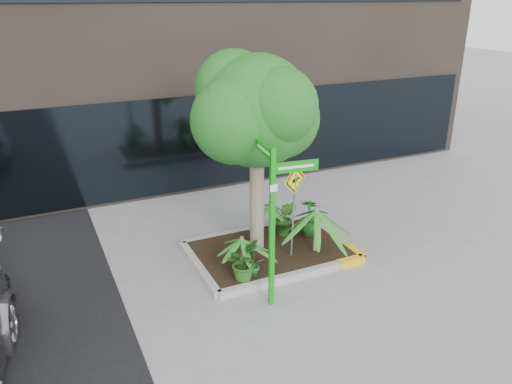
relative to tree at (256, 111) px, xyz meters
name	(u,v)px	position (x,y,z in m)	size (l,w,h in m)	color
ground	(268,263)	(0.05, -0.46, -3.09)	(80.00, 80.00, 0.00)	gray
planter	(272,251)	(0.28, -0.19, -2.99)	(3.35, 2.36, 0.15)	#9E9E99
tree	(256,111)	(0.00, 0.00, 0.00)	(2.82, 2.50, 4.23)	gray
palm_front	(316,210)	(1.06, -0.62, -2.01)	(1.12, 1.12, 1.24)	gray
palm_left	(242,239)	(-0.62, -0.66, -2.30)	(0.77, 0.77, 0.85)	gray
palm_back	(270,204)	(0.63, 0.61, -2.28)	(0.79, 0.79, 0.88)	gray
shrub_a	(243,262)	(-0.76, -1.01, -2.58)	(0.64, 0.64, 0.71)	#245418
shrub_b	(311,217)	(1.37, 0.08, -2.51)	(0.48, 0.48, 0.85)	#1E6520
shrub_c	(254,259)	(-0.53, -1.01, -2.58)	(0.37, 0.37, 0.71)	#1F6421
shrub_d	(286,218)	(0.85, 0.28, -2.52)	(0.46, 0.46, 0.84)	#295C1A
street_sign_post	(274,210)	(-0.49, -1.75, -1.28)	(0.86, 0.90, 2.92)	#0EA013
cattle_sign	(294,196)	(0.52, -0.65, -1.60)	(0.58, 0.23, 1.98)	slate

